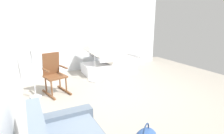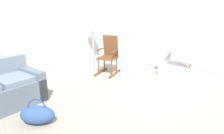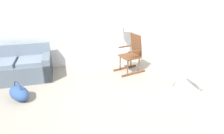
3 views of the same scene
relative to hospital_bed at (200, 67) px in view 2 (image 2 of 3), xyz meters
The scene contains 8 objects.
ground_plane 2.24m from the hospital_bed, behind, with size 7.27×7.27×0.00m, color gray.
back_wall 3.82m from the hospital_bed, 126.95° to the left, with size 6.02×0.10×2.70m, color silver.
side_wall 1.30m from the hospital_bed, 17.31° to the left, with size 0.10×5.50×2.70m, color silver.
hospital_bed is the anchor object (origin of this frame).
rocking_chair 2.42m from the hospital_bed, 119.00° to the left, with size 0.86×0.66×1.05m.
floor_lamp 3.03m from the hospital_bed, 116.42° to the left, with size 0.34×0.34×1.48m.
duffel_bag 4.13m from the hospital_bed, 162.55° to the left, with size 0.59×0.64×0.43m.
iv_pole 1.09m from the hospital_bed, 130.50° to the left, with size 0.44×0.44×1.69m.
Camera 2 is at (-3.33, -1.90, 1.85)m, focal length 34.47 mm.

